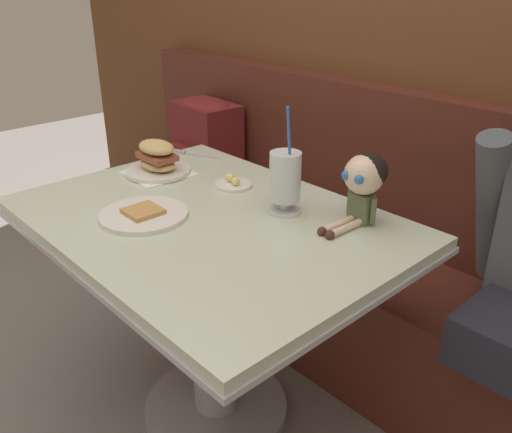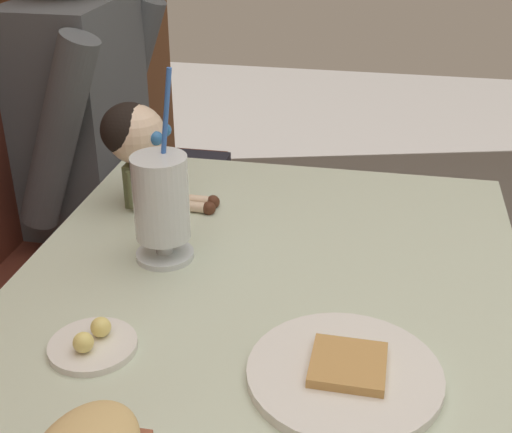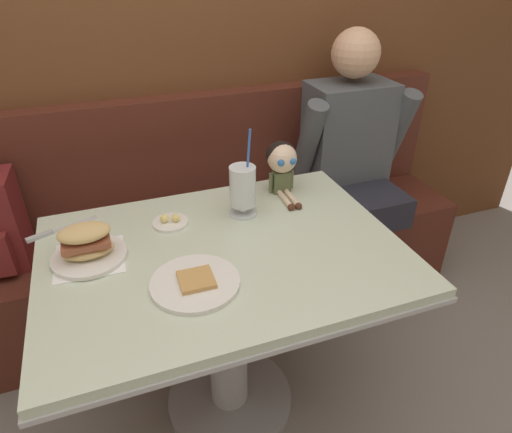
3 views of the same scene
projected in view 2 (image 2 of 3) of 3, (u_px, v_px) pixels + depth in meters
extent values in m
cube|color=beige|center=(257.00, 321.00, 1.02)|extent=(1.10, 0.80, 0.03)
cube|color=#B7BABF|center=(257.00, 334.00, 1.03)|extent=(1.11, 0.81, 0.02)
cylinder|color=white|center=(344.00, 374.00, 0.88)|extent=(0.25, 0.25, 0.01)
cube|color=tan|center=(348.00, 364.00, 0.88)|extent=(0.10, 0.10, 0.01)
cylinder|color=silver|center=(165.00, 254.00, 1.15)|extent=(0.10, 0.10, 0.01)
cylinder|color=silver|center=(164.00, 244.00, 1.14)|extent=(0.03, 0.03, 0.03)
cylinder|color=silver|center=(161.00, 198.00, 1.10)|extent=(0.09, 0.09, 0.14)
cylinder|color=brown|center=(161.00, 202.00, 1.11)|extent=(0.08, 0.08, 0.12)
cylinder|color=blue|center=(164.00, 137.00, 1.07)|extent=(0.02, 0.04, 0.22)
cylinder|color=white|center=(93.00, 346.00, 0.94)|extent=(0.12, 0.12, 0.01)
sphere|color=#F4E07A|center=(83.00, 342.00, 0.91)|extent=(0.03, 0.03, 0.03)
sphere|color=#F4E07A|center=(101.00, 327.00, 0.94)|extent=(0.03, 0.03, 0.03)
cube|color=#5B6642|center=(140.00, 182.00, 1.32)|extent=(0.07, 0.04, 0.08)
sphere|color=beige|center=(136.00, 134.00, 1.27)|extent=(0.11, 0.11, 0.11)
ellipsoid|color=black|center=(129.00, 129.00, 1.27)|extent=(0.12, 0.11, 0.10)
sphere|color=#2D6BB2|center=(156.00, 138.00, 1.24)|extent=(0.03, 0.03, 0.03)
sphere|color=#2D6BB2|center=(165.00, 130.00, 1.28)|extent=(0.03, 0.03, 0.03)
cylinder|color=beige|center=(178.00, 205.00, 1.30)|extent=(0.02, 0.12, 0.02)
cylinder|color=beige|center=(183.00, 199.00, 1.33)|extent=(0.02, 0.12, 0.02)
sphere|color=#4C2819|center=(209.00, 208.00, 1.29)|extent=(0.03, 0.03, 0.03)
sphere|color=#4C2819|center=(213.00, 202.00, 1.32)|extent=(0.03, 0.03, 0.03)
cylinder|color=#5B6642|center=(131.00, 189.00, 1.28)|extent=(0.02, 0.02, 0.07)
cylinder|color=#5B6642|center=(147.00, 172.00, 1.35)|extent=(0.02, 0.02, 0.07)
cube|color=#4C5156|center=(81.00, 113.00, 1.81)|extent=(0.38, 0.24, 0.58)
cube|color=#23232D|center=(152.00, 195.00, 1.88)|extent=(0.34, 0.36, 0.14)
cylinder|color=#4C5156|center=(58.00, 135.00, 1.58)|extent=(0.09, 0.25, 0.48)
cylinder|color=#4C5156|center=(129.00, 79.00, 1.98)|extent=(0.09, 0.25, 0.48)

